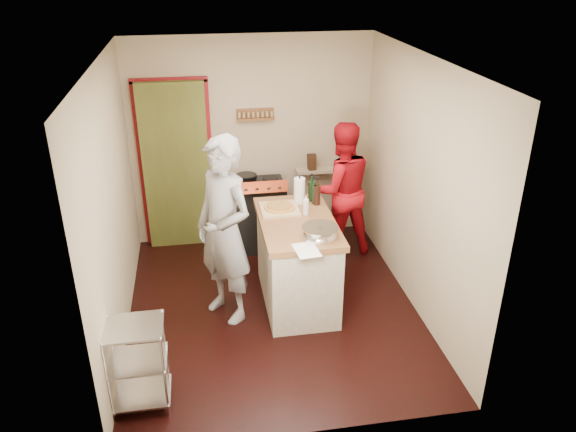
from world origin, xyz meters
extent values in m
plane|color=black|center=(0.00, 0.00, 0.00)|extent=(3.50, 3.50, 0.00)
cube|color=tan|center=(0.00, 1.75, 1.30)|extent=(3.00, 0.04, 2.60)
cube|color=#565B23|center=(-0.95, 1.80, 1.05)|extent=(0.80, 0.40, 2.10)
cube|color=maroon|center=(-1.37, 1.73, 1.05)|extent=(0.06, 0.06, 2.10)
cube|color=maroon|center=(-0.53, 1.73, 1.05)|extent=(0.06, 0.06, 2.10)
cube|color=maroon|center=(-0.95, 1.73, 2.10)|extent=(0.90, 0.06, 0.06)
cube|color=brown|center=(0.05, 1.70, 1.60)|extent=(0.46, 0.09, 0.03)
cube|color=brown|center=(0.05, 1.74, 1.66)|extent=(0.46, 0.02, 0.12)
cube|color=olive|center=(0.05, 1.70, 1.66)|extent=(0.42, 0.04, 0.07)
cube|color=tan|center=(0.95, 1.65, 0.90)|extent=(0.80, 0.18, 0.04)
cube|color=black|center=(0.75, 1.65, 1.02)|extent=(0.10, 0.14, 0.22)
cube|color=tan|center=(-1.50, 0.00, 1.30)|extent=(0.04, 3.50, 2.60)
cube|color=tan|center=(1.50, 0.00, 1.30)|extent=(0.04, 3.50, 2.60)
cube|color=white|center=(0.00, 0.00, 2.61)|extent=(3.00, 3.50, 0.02)
cube|color=black|center=(0.05, 1.43, 0.40)|extent=(0.60, 0.55, 0.80)
cube|color=black|center=(0.05, 1.43, 0.83)|extent=(0.60, 0.55, 0.06)
cube|color=maroon|center=(0.05, 1.15, 0.92)|extent=(0.60, 0.15, 0.17)
cylinder|color=black|center=(-0.10, 1.56, 0.91)|extent=(0.26, 0.26, 0.05)
cylinder|color=silver|center=(-1.50, -1.38, 0.40)|extent=(0.02, 0.02, 0.80)
cylinder|color=silver|center=(-1.06, -1.38, 0.40)|extent=(0.02, 0.02, 0.80)
cylinder|color=silver|center=(-1.50, -1.02, 0.40)|extent=(0.02, 0.02, 0.80)
cylinder|color=silver|center=(-1.06, -1.02, 0.40)|extent=(0.02, 0.02, 0.80)
cube|color=silver|center=(-1.28, -1.20, 0.10)|extent=(0.48, 0.40, 0.02)
cube|color=silver|center=(-1.28, -1.20, 0.45)|extent=(0.48, 0.40, 0.02)
cube|color=silver|center=(-1.28, -1.20, 0.78)|extent=(0.48, 0.40, 0.02)
cube|color=beige|center=(0.28, 0.10, 0.45)|extent=(0.70, 1.23, 0.91)
cube|color=brown|center=(0.28, 0.10, 0.94)|extent=(0.76, 1.29, 0.06)
cube|color=tan|center=(0.14, 0.37, 0.99)|extent=(0.40, 0.40, 0.02)
cylinder|color=gold|center=(0.14, 0.37, 1.01)|extent=(0.32, 0.32, 0.02)
ellipsoid|color=silver|center=(0.42, -0.31, 1.03)|extent=(0.35, 0.35, 0.11)
cylinder|color=white|center=(0.38, 0.53, 1.11)|extent=(0.12, 0.12, 0.28)
cylinder|color=silver|center=(0.39, 0.22, 1.06)|extent=(0.06, 0.06, 0.17)
cube|color=white|center=(0.25, -0.54, 0.97)|extent=(0.24, 0.32, 0.00)
cylinder|color=black|center=(0.52, 0.57, 1.13)|extent=(0.08, 0.08, 0.31)
cylinder|color=black|center=(0.56, 0.45, 1.13)|extent=(0.08, 0.08, 0.31)
cylinder|color=black|center=(0.55, 0.48, 1.13)|extent=(0.08, 0.08, 0.31)
imported|color=#A6A6AB|center=(-0.47, -0.02, 0.97)|extent=(0.80, 0.84, 1.93)
imported|color=#AA0B14|center=(1.00, 1.12, 0.84)|extent=(0.87, 0.71, 1.68)
camera|label=1|loc=(-0.66, -4.96, 3.47)|focal=35.00mm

